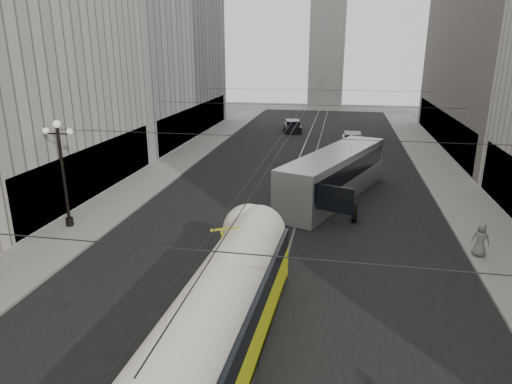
% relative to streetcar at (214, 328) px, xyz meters
% --- Properties ---
extents(road, '(20.00, 85.00, 0.02)m').
position_rel_streetcar_xyz_m(road, '(0.50, 25.41, -1.78)').
color(road, black).
rests_on(road, ground).
extents(sidewalk_left, '(4.00, 72.00, 0.15)m').
position_rel_streetcar_xyz_m(sidewalk_left, '(-11.50, 28.91, -1.70)').
color(sidewalk_left, gray).
rests_on(sidewalk_left, ground).
extents(sidewalk_right, '(4.00, 72.00, 0.15)m').
position_rel_streetcar_xyz_m(sidewalk_right, '(12.50, 28.91, -1.70)').
color(sidewalk_right, gray).
rests_on(sidewalk_right, ground).
extents(rail_left, '(0.12, 85.00, 0.04)m').
position_rel_streetcar_xyz_m(rail_left, '(-0.25, 25.41, -1.78)').
color(rail_left, gray).
rests_on(rail_left, ground).
extents(rail_right, '(0.12, 85.00, 0.04)m').
position_rel_streetcar_xyz_m(rail_right, '(1.25, 25.41, -1.78)').
color(rail_right, gray).
rests_on(rail_right, ground).
extents(building_left_far, '(12.60, 28.60, 28.60)m').
position_rel_streetcar_xyz_m(building_left_far, '(-19.49, 40.91, 12.53)').
color(building_left_far, '#999999').
rests_on(building_left_far, ground).
extents(distant_tower, '(6.00, 6.00, 31.36)m').
position_rel_streetcar_xyz_m(distant_tower, '(0.50, 72.91, 13.19)').
color(distant_tower, '#B2AFA8').
rests_on(distant_tower, ground).
extents(lamppost_left_mid, '(1.86, 0.44, 6.37)m').
position_rel_streetcar_xyz_m(lamppost_left_mid, '(-12.10, 10.91, 1.97)').
color(lamppost_left_mid, black).
rests_on(lamppost_left_mid, sidewalk_left).
extents(catenary, '(25.00, 72.00, 0.23)m').
position_rel_streetcar_xyz_m(catenary, '(0.62, 24.40, 4.11)').
color(catenary, black).
rests_on(catenary, ground).
extents(streetcar, '(3.18, 16.57, 3.64)m').
position_rel_streetcar_xyz_m(streetcar, '(0.00, 0.00, 0.00)').
color(streetcar, '#D0DC13').
rests_on(streetcar, ground).
extents(city_bus, '(7.42, 13.87, 3.40)m').
position_rel_streetcar_xyz_m(city_bus, '(3.39, 19.65, 0.09)').
color(city_bus, '#A3A6A8').
rests_on(city_bus, ground).
extents(sedan_white_far, '(2.14, 4.89, 1.52)m').
position_rel_streetcar_xyz_m(sedan_white_far, '(4.94, 38.24, -1.08)').
color(sedan_white_far, white).
rests_on(sedan_white_far, ground).
extents(sedan_dark_far, '(2.80, 4.95, 1.47)m').
position_rel_streetcar_xyz_m(sedan_dark_far, '(-2.54, 46.54, -1.11)').
color(sedan_dark_far, black).
rests_on(sedan_dark_far, ground).
extents(pedestrian_sidewalk_right, '(1.01, 0.81, 1.78)m').
position_rel_streetcar_xyz_m(pedestrian_sidewalk_right, '(11.00, 11.02, -0.73)').
color(pedestrian_sidewalk_right, slate).
rests_on(pedestrian_sidewalk_right, sidewalk_right).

